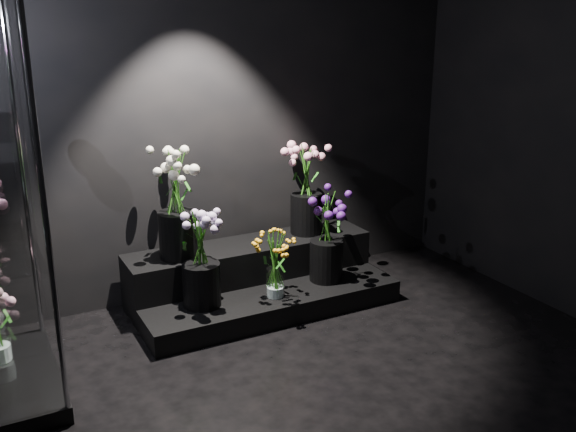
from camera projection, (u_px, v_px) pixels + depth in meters
floor at (364, 419)px, 3.41m from camera, size 4.00×4.00×0.00m
wall_back at (217, 109)px, 4.68m from camera, size 4.00×0.00×4.00m
display_riser at (257, 278)px, 4.79m from camera, size 1.88×0.84×0.42m
bouquet_orange_bells at (275, 264)px, 4.44m from camera, size 0.31×0.31×0.47m
bouquet_lilac at (200, 251)px, 4.27m from camera, size 0.48×0.48×0.68m
bouquet_purple at (327, 232)px, 4.70m from camera, size 0.42×0.42×0.68m
bouquet_cream_roses at (176, 198)px, 4.41m from camera, size 0.38×0.38×0.78m
bouquet_pink_roses at (306, 183)px, 4.92m from camera, size 0.46×0.46×0.70m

